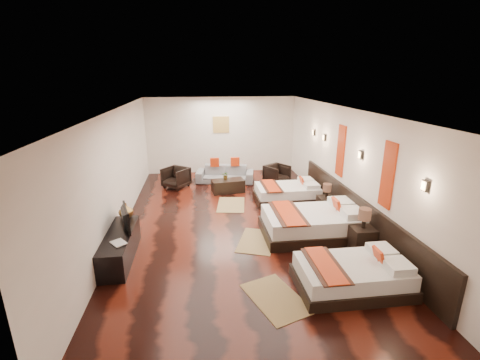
{
  "coord_description": "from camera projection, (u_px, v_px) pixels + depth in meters",
  "views": [
    {
      "loc": [
        -0.88,
        -7.66,
        3.54
      ],
      "look_at": [
        0.11,
        0.05,
        1.1
      ],
      "focal_mm": 25.06,
      "sensor_mm": 36.0,
      "label": 1
    }
  ],
  "objects": [
    {
      "name": "floor",
      "position": [
        236.0,
        222.0,
        8.42
      ],
      "size": [
        5.5,
        9.5,
        0.01
      ],
      "primitive_type": "cube",
      "color": "black",
      "rests_on": "ground"
    },
    {
      "name": "ceiling",
      "position": [
        236.0,
        109.0,
        7.58
      ],
      "size": [
        5.5,
        9.5,
        0.01
      ],
      "primitive_type": "cube",
      "color": "white",
      "rests_on": "floor"
    },
    {
      "name": "back_wall",
      "position": [
        221.0,
        135.0,
        12.5
      ],
      "size": [
        5.5,
        0.01,
        2.8
      ],
      "primitive_type": "cube",
      "color": "silver",
      "rests_on": "floor"
    },
    {
      "name": "left_wall",
      "position": [
        117.0,
        173.0,
        7.67
      ],
      "size": [
        0.01,
        9.5,
        2.8
      ],
      "primitive_type": "cube",
      "color": "silver",
      "rests_on": "floor"
    },
    {
      "name": "right_wall",
      "position": [
        345.0,
        165.0,
        8.33
      ],
      "size": [
        0.01,
        9.5,
        2.8
      ],
      "primitive_type": "cube",
      "color": "silver",
      "rests_on": "floor"
    },
    {
      "name": "headboard_panel",
      "position": [
        354.0,
        213.0,
        7.86
      ],
      "size": [
        0.08,
        6.6,
        0.9
      ],
      "primitive_type": "cube",
      "color": "black",
      "rests_on": "floor"
    },
    {
      "name": "bed_near",
      "position": [
        353.0,
        275.0,
        5.77
      ],
      "size": [
        1.9,
        1.19,
        0.72
      ],
      "color": "black",
      "rests_on": "floor"
    },
    {
      "name": "bed_mid",
      "position": [
        314.0,
        223.0,
        7.68
      ],
      "size": [
        2.29,
        1.44,
        0.87
      ],
      "color": "black",
      "rests_on": "floor"
    },
    {
      "name": "bed_far",
      "position": [
        288.0,
        193.0,
        9.84
      ],
      "size": [
        1.86,
        1.17,
        0.71
      ],
      "color": "black",
      "rests_on": "floor"
    },
    {
      "name": "nightstand_a",
      "position": [
        362.0,
        236.0,
        6.97
      ],
      "size": [
        0.48,
        0.48,
        0.95
      ],
      "color": "black",
      "rests_on": "floor"
    },
    {
      "name": "nightstand_b",
      "position": [
        326.0,
        203.0,
        8.91
      ],
      "size": [
        0.42,
        0.42,
        0.83
      ],
      "color": "black",
      "rests_on": "floor"
    },
    {
      "name": "jute_mat_near",
      "position": [
        276.0,
        298.0,
        5.55
      ],
      "size": [
        1.12,
        1.38,
        0.01
      ],
      "primitive_type": "cube",
      "rotation": [
        0.0,
        0.0,
        0.35
      ],
      "color": "#977C4D",
      "rests_on": "floor"
    },
    {
      "name": "jute_mat_mid",
      "position": [
        257.0,
        241.0,
        7.47
      ],
      "size": [
        1.11,
        1.38,
        0.01
      ],
      "primitive_type": "cube",
      "rotation": [
        0.0,
        0.0,
        -0.34
      ],
      "color": "#977C4D",
      "rests_on": "floor"
    },
    {
      "name": "jute_mat_far",
      "position": [
        231.0,
        205.0,
        9.57
      ],
      "size": [
        0.92,
        1.3,
        0.01
      ],
      "primitive_type": "cube",
      "rotation": [
        0.0,
        0.0,
        -0.15
      ],
      "color": "#977C4D",
      "rests_on": "floor"
    },
    {
      "name": "tv_console",
      "position": [
        120.0,
        246.0,
        6.68
      ],
      "size": [
        0.5,
        1.8,
        0.55
      ],
      "primitive_type": "cube",
      "color": "black",
      "rests_on": "floor"
    },
    {
      "name": "tv",
      "position": [
        122.0,
        218.0,
        6.74
      ],
      "size": [
        0.34,
        0.8,
        0.46
      ],
      "primitive_type": "imported",
      "rotation": [
        0.0,
        0.0,
        1.87
      ],
      "color": "black",
      "rests_on": "tv_console"
    },
    {
      "name": "book",
      "position": [
        113.0,
        245.0,
        6.13
      ],
      "size": [
        0.36,
        0.37,
        0.03
      ],
      "primitive_type": "imported",
      "rotation": [
        0.0,
        0.0,
        0.66
      ],
      "color": "black",
      "rests_on": "tv_console"
    },
    {
      "name": "figurine",
      "position": [
        126.0,
        210.0,
        7.32
      ],
      "size": [
        0.4,
        0.4,
        0.33
      ],
      "primitive_type": "imported",
      "rotation": [
        0.0,
        0.0,
        -0.3
      ],
      "color": "brown",
      "rests_on": "tv_console"
    },
    {
      "name": "sofa",
      "position": [
        225.0,
        174.0,
        11.54
      ],
      "size": [
        2.05,
        1.12,
        0.57
      ],
      "primitive_type": "imported",
      "rotation": [
        0.0,
        0.0,
        -0.2
      ],
      "color": "slate",
      "rests_on": "floor"
    },
    {
      "name": "armchair_left",
      "position": [
        176.0,
        178.0,
        10.97
      ],
      "size": [
        1.02,
        1.02,
        0.67
      ],
      "primitive_type": "imported",
      "rotation": [
        0.0,
        0.0,
        -0.67
      ],
      "color": "black",
      "rests_on": "floor"
    },
    {
      "name": "armchair_right",
      "position": [
        277.0,
        174.0,
        11.37
      ],
      "size": [
        0.97,
        0.98,
        0.65
      ],
      "primitive_type": "imported",
      "rotation": [
        0.0,
        0.0,
        0.59
      ],
      "color": "black",
      "rests_on": "floor"
    },
    {
      "name": "coffee_table",
      "position": [
        228.0,
        186.0,
        10.57
      ],
      "size": [
        1.06,
        0.64,
        0.4
      ],
      "primitive_type": "cube",
      "rotation": [
        0.0,
        0.0,
        0.15
      ],
      "color": "black",
      "rests_on": "floor"
    },
    {
      "name": "table_plant",
      "position": [
        226.0,
        175.0,
        10.54
      ],
      "size": [
        0.27,
        0.26,
        0.25
      ],
      "primitive_type": "imported",
      "rotation": [
        0.0,
        0.0,
        -0.32
      ],
      "color": "#306321",
      "rests_on": "coffee_table"
    },
    {
      "name": "orange_panel_a",
      "position": [
        388.0,
        175.0,
        6.44
      ],
      "size": [
        0.04,
        0.4,
        1.3
      ],
      "primitive_type": "cube",
      "color": "#D86014",
      "rests_on": "right_wall"
    },
    {
      "name": "orange_panel_b",
      "position": [
        341.0,
        151.0,
        8.53
      ],
      "size": [
        0.04,
        0.4,
        1.3
      ],
      "primitive_type": "cube",
      "color": "#D86014",
      "rests_on": "right_wall"
    },
    {
      "name": "sconce_near",
      "position": [
        425.0,
        186.0,
        5.36
      ],
      "size": [
        0.07,
        0.12,
        0.18
      ],
      "color": "black",
      "rests_on": "right_wall"
    },
    {
      "name": "sconce_mid",
      "position": [
        361.0,
        155.0,
        7.44
      ],
      "size": [
        0.07,
        0.12,
        0.18
      ],
      "color": "black",
      "rests_on": "right_wall"
    },
    {
      "name": "sconce_far",
      "position": [
        324.0,
        137.0,
        9.52
      ],
      "size": [
        0.07,
        0.12,
        0.18
      ],
      "color": "black",
      "rests_on": "right_wall"
    },
    {
      "name": "sconce_lounge",
      "position": [
        314.0,
        132.0,
        10.37
      ],
      "size": [
        0.07,
        0.12,
        0.18
      ],
      "color": "black",
      "rests_on": "right_wall"
    },
    {
      "name": "gold_artwork",
      "position": [
        221.0,
        125.0,
        12.36
      ],
      "size": [
        0.6,
        0.04,
        0.6
      ],
      "primitive_type": "cube",
      "color": "#AD873F",
      "rests_on": "back_wall"
    }
  ]
}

